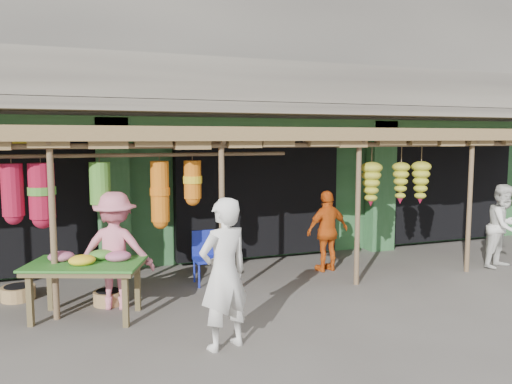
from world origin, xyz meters
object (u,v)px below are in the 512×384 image
object	(u,v)px
person_right	(504,226)
person_shopper	(116,250)
blue_chair	(206,254)
person_vendor	(328,231)
person_front	(224,274)
flower_table	(87,265)

from	to	relation	value
person_right	person_shopper	distance (m)	7.54
person_right	person_shopper	world-z (taller)	person_shopper
blue_chair	person_shopper	distance (m)	1.86
person_shopper	person_vendor	bearing A→B (deg)	-148.97
blue_chair	person_vendor	world-z (taller)	person_vendor
person_front	person_vendor	size ratio (longest dim) A/B	1.19
person_vendor	person_front	bearing A→B (deg)	36.11
person_front	person_right	xyz separation A→B (m)	(6.41, 1.80, -0.10)
person_right	person_front	bearing A→B (deg)	178.67
flower_table	person_front	xyz separation A→B (m)	(1.56, -1.70, 0.17)
person_front	person_right	world-z (taller)	person_front
flower_table	person_front	size ratio (longest dim) A/B	0.97
person_vendor	person_shopper	bearing A→B (deg)	3.58
person_right	person_vendor	size ratio (longest dim) A/B	1.06
flower_table	person_right	size ratio (longest dim) A/B	1.09
person_front	blue_chair	bearing A→B (deg)	-118.01
blue_chair	person_vendor	xyz separation A→B (m)	(2.46, -0.02, 0.27)
person_shopper	blue_chair	bearing A→B (deg)	-133.37
person_front	person_vendor	xyz separation A→B (m)	(2.96, 2.81, -0.15)
blue_chair	person_right	distance (m)	6.01
person_front	flower_table	bearing A→B (deg)	-65.55
flower_table	person_right	world-z (taller)	person_right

